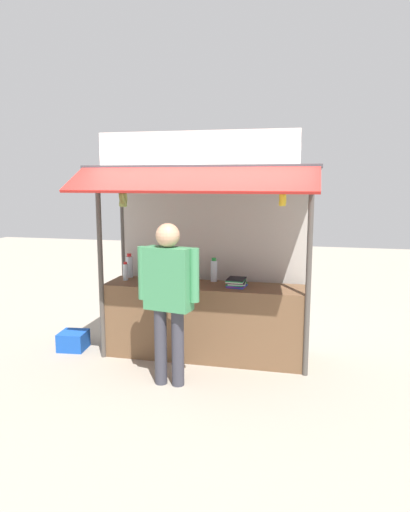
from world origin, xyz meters
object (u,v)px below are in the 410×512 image
(water_bottle_mid_right, at_px, (146,268))
(vendor_person, at_px, (168,289))
(magazine_stack_front_right, at_px, (236,282))
(plastic_crate, at_px, (73,341))
(banana_bunch_rightmost, at_px, (123,200))
(water_bottle_far_right, at_px, (126,272))
(water_bottle_back_left, at_px, (214,270))
(magazine_stack_right, at_px, (152,284))
(banana_bunch_inner_left, at_px, (283,200))
(water_bottle_front_left, at_px, (129,266))

(water_bottle_mid_right, xyz_separation_m, vendor_person, (0.63, -1.07, 0.00))
(water_bottle_mid_right, bearing_deg, magazine_stack_front_right, -10.65)
(plastic_crate, bearing_deg, banana_bunch_rightmost, -16.52)
(water_bottle_far_right, distance_m, water_bottle_back_left, 1.10)
(banana_bunch_rightmost, relative_size, vendor_person, 0.19)
(water_bottle_mid_right, xyz_separation_m, magazine_stack_right, (0.23, -0.42, -0.10))
(vendor_person, relative_size, plastic_crate, 5.22)
(banana_bunch_inner_left, xyz_separation_m, vendor_person, (-1.10, -0.45, -0.91))
(banana_bunch_rightmost, distance_m, vendor_person, 1.20)
(water_bottle_front_left, xyz_separation_m, plastic_crate, (-0.64, -0.36, -0.92))
(banana_bunch_rightmost, bearing_deg, water_bottle_mid_right, 87.62)
(water_bottle_front_left, height_order, magazine_stack_right, water_bottle_front_left)
(water_bottle_mid_right, distance_m, plastic_crate, 1.31)
(magazine_stack_front_right, xyz_separation_m, plastic_crate, (-2.06, -0.14, -0.83))
(banana_bunch_rightmost, bearing_deg, plastic_crate, 163.48)
(water_bottle_mid_right, relative_size, magazine_stack_right, 0.85)
(magazine_stack_right, distance_m, banana_bunch_rightmost, 1.04)
(magazine_stack_front_right, distance_m, plastic_crate, 2.23)
(magazine_stack_front_right, bearing_deg, water_bottle_front_left, 171.15)
(vendor_person, bearing_deg, banana_bunch_inner_left, -146.43)
(water_bottle_back_left, bearing_deg, magazine_stack_front_right, -34.84)
(banana_bunch_rightmost, xyz_separation_m, plastic_crate, (-0.84, 0.25, -1.80))
(magazine_stack_front_right, xyz_separation_m, banana_bunch_rightmost, (-1.23, -0.39, 0.97))
(plastic_crate, bearing_deg, water_bottle_mid_right, 22.94)
(banana_bunch_inner_left, relative_size, banana_bunch_rightmost, 0.91)
(banana_bunch_inner_left, height_order, banana_bunch_rightmost, same)
(banana_bunch_rightmost, bearing_deg, magazine_stack_front_right, 17.49)
(water_bottle_front_left, distance_m, vendor_person, 1.36)
(water_bottle_mid_right, xyz_separation_m, plastic_crate, (-0.86, -0.36, -0.91))
(plastic_crate, bearing_deg, water_bottle_far_right, 15.47)
(water_bottle_back_left, distance_m, plastic_crate, 2.01)
(water_bottle_far_right, xyz_separation_m, water_bottle_back_left, (1.09, 0.17, 0.03))
(magazine_stack_right, bearing_deg, water_bottle_mid_right, 119.06)
(water_bottle_back_left, relative_size, magazine_stack_right, 0.91)
(vendor_person, bearing_deg, magazine_stack_front_right, -112.84)
(water_bottle_front_left, xyz_separation_m, magazine_stack_right, (0.45, -0.41, -0.12))
(plastic_crate, bearing_deg, magazine_stack_right, -2.76)
(plastic_crate, bearing_deg, water_bottle_front_left, 29.30)
(magazine_stack_right, xyz_separation_m, plastic_crate, (-1.09, 0.05, -0.81))
(water_bottle_mid_right, xyz_separation_m, water_bottle_back_left, (0.89, -0.01, 0.01))
(magazine_stack_front_right, height_order, banana_bunch_inner_left, banana_bunch_inner_left)
(water_bottle_back_left, bearing_deg, vendor_person, -103.42)
(magazine_stack_front_right, bearing_deg, magazine_stack_right, -168.83)
(banana_bunch_inner_left, bearing_deg, water_bottle_back_left, 144.45)
(water_bottle_mid_right, relative_size, banana_bunch_inner_left, 0.92)
(magazine_stack_right, distance_m, banana_bunch_inner_left, 1.82)
(water_bottle_front_left, bearing_deg, water_bottle_far_right, -83.77)
(vendor_person, distance_m, plastic_crate, 1.89)
(water_bottle_mid_right, relative_size, banana_bunch_rightmost, 0.84)
(water_bottle_far_right, bearing_deg, magazine_stack_right, -28.57)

